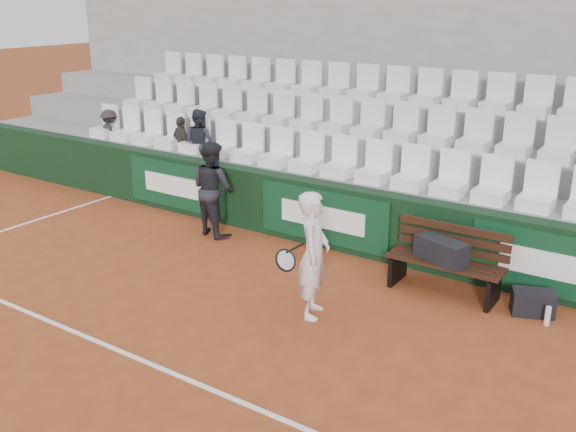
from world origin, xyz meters
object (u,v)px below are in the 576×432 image
Objects in this scene: sports_bag_left at (441,250)px; spectator_a at (108,112)px; water_bottle_near at (398,268)px; ball_kid at (213,188)px; water_bottle_far at (548,316)px; spectator_b at (180,121)px; tennis_player at (313,255)px; spectator_c at (199,118)px; sports_bag_ground at (533,303)px; bench_left at (444,277)px.

sports_bag_left is 0.69× the size of spectator_a.
water_bottle_near is 3.28m from ball_kid.
water_bottle_far is 0.23× the size of spectator_b.
spectator_c reaches higher than tennis_player.
water_bottle_far is at bearing -5.01° from sports_bag_left.
water_bottle_far is at bearing -8.36° from water_bottle_near.
sports_bag_ground reaches higher than water_bottle_near.
tennis_player is at bearing -103.98° from water_bottle_near.
bench_left is 1.35m from water_bottle_far.
water_bottle_far is at bearing 172.28° from spectator_c.
spectator_a reaches higher than ball_kid.
sports_bag_left is 1.40× the size of sports_bag_ground.
tennis_player reaches higher than water_bottle_near.
spectator_c is (-6.25, 1.08, 1.47)m from sports_bag_ground.
bench_left is 3.04× the size of sports_bag_ground.
spectator_c is at bearing -162.70° from spectator_a.
spectator_c is (-5.07, 1.16, 1.02)m from sports_bag_left.
spectator_c reaches higher than spectator_a.
water_bottle_far is (1.40, -0.12, -0.48)m from sports_bag_left.
ball_kid reaches higher than bench_left.
spectator_b reaches higher than tennis_player.
bench_left is at bearing -172.02° from spectator_b.
sports_bag_left is 5.71m from spectator_b.
spectator_c is (-6.47, 1.28, 1.50)m from water_bottle_far.
bench_left is 7.70m from spectator_a.
tennis_player is (-2.45, -1.30, 0.66)m from water_bottle_far.
sports_bag_left is at bearing -151.63° from bench_left.
ball_kid is at bearing 165.96° from spectator_b.
water_bottle_near is (-1.83, 0.10, -0.03)m from sports_bag_ground.
spectator_c is (-1.21, 1.09, 0.85)m from ball_kid.
tennis_player is (-2.23, -1.50, 0.63)m from sports_bag_ground.
spectator_b is at bearing 168.63° from water_bottle_near.
sports_bag_ground is 6.51m from spectator_c.
water_bottle_far is at bearing -170.92° from spectator_a.
sports_bag_ground is 1.83m from water_bottle_near.
sports_bag_left is 2.80× the size of water_bottle_near.
spectator_b is (-5.51, 1.16, 0.93)m from sports_bag_left.
bench_left is at bearing 52.81° from tennis_player.
ball_kid is at bearing 179.45° from bench_left.
spectator_b reaches higher than water_bottle_near.
bench_left is at bearing -167.75° from ball_kid.
tennis_player is at bearing 150.76° from spectator_c.
tennis_player is (-1.05, -1.43, 0.18)m from sports_bag_left.
sports_bag_ground is at bearing -169.83° from spectator_a.
spectator_b is at bearing 170.83° from sports_bag_ground.
spectator_c reaches higher than sports_bag_left.
sports_bag_left is 0.66× the size of spectator_b.
bench_left reaches higher than sports_bag_ground.
water_bottle_near is 1.78m from tennis_player.
bench_left is 0.97× the size of ball_kid.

